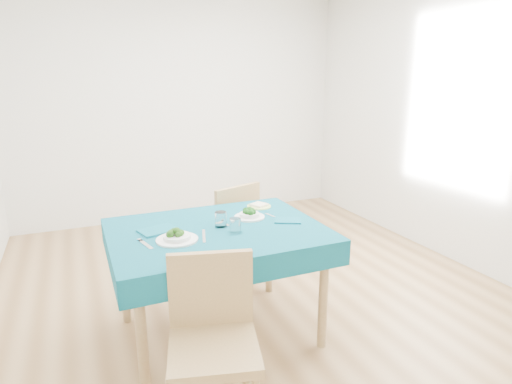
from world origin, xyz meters
name	(u,v)px	position (x,y,z in m)	size (l,w,h in m)	color
room_shell	(256,127)	(0.00, 0.00, 1.35)	(4.02, 4.52, 2.73)	olive
table	(218,282)	(-0.46, -0.42, 0.38)	(1.34, 1.02, 0.76)	#084B5D
chair_near	(213,329)	(-0.73, -1.17, 0.54)	(0.43, 0.47, 1.08)	olive
chair_far	(223,214)	(-0.13, 0.42, 0.56)	(0.45, 0.49, 1.13)	olive
bowl_near	(177,235)	(-0.74, -0.53, 0.80)	(0.25, 0.25, 0.08)	white
bowl_far	(249,213)	(-0.18, -0.30, 0.79)	(0.21, 0.21, 0.06)	white
fork_near	(146,244)	(-0.92, -0.52, 0.76)	(0.02, 0.18, 0.00)	silver
knife_near	(204,236)	(-0.57, -0.52, 0.76)	(0.02, 0.22, 0.00)	silver
fork_far	(223,222)	(-0.38, -0.33, 0.76)	(0.02, 0.16, 0.00)	silver
knife_far	(276,217)	(-0.01, -0.37, 0.76)	(0.02, 0.23, 0.00)	silver
napkin_near	(158,230)	(-0.81, -0.32, 0.76)	(0.22, 0.16, 0.01)	#0C5467
napkin_far	(288,220)	(0.03, -0.47, 0.76)	(0.18, 0.12, 0.01)	#0C5467
tumbler_center	(221,219)	(-0.42, -0.40, 0.81)	(0.08, 0.08, 0.10)	white
tumbler_side	(235,225)	(-0.37, -0.53, 0.80)	(0.07, 0.07, 0.09)	white
side_plate	(259,206)	(-0.01, -0.09, 0.76)	(0.18, 0.18, 0.01)	#CEE56F
bread_slice	(259,205)	(-0.01, -0.09, 0.77)	(0.10, 0.10, 0.02)	beige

